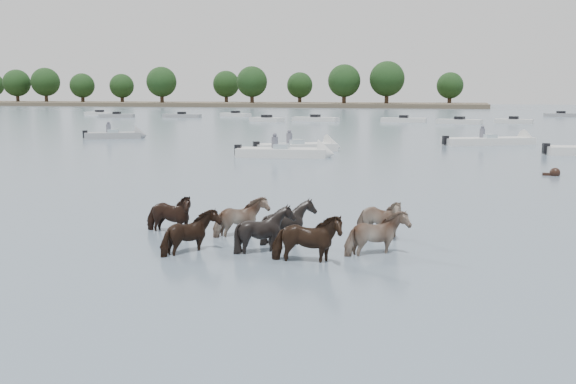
# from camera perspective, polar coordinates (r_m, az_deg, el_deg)

# --- Properties ---
(ground) EXTENTS (400.00, 400.00, 0.00)m
(ground) POSITION_cam_1_polar(r_m,az_deg,el_deg) (13.59, -5.83, -5.89)
(ground) COLOR slate
(ground) RESTS_ON ground
(shoreline) EXTENTS (160.00, 30.00, 1.00)m
(shoreline) POSITION_cam_1_polar(r_m,az_deg,el_deg) (178.67, -9.06, 7.91)
(shoreline) COLOR #4C4233
(shoreline) RESTS_ON ground
(pony_herd) EXTENTS (6.84, 3.93, 1.28)m
(pony_herd) POSITION_cam_1_polar(r_m,az_deg,el_deg) (14.37, -1.14, -3.46)
(pony_herd) COLOR black
(pony_herd) RESTS_ON ground
(swimming_pony) EXTENTS (0.72, 0.44, 0.44)m
(swimming_pony) POSITION_cam_1_polar(r_m,az_deg,el_deg) (29.02, 23.03, 1.58)
(swimming_pony) COLOR black
(swimming_pony) RESTS_ON ground
(motorboat_a) EXTENTS (5.38, 4.18, 1.92)m
(motorboat_a) POSITION_cam_1_polar(r_m,az_deg,el_deg) (38.15, 1.80, 4.08)
(motorboat_a) COLOR silver
(motorboat_a) RESTS_ON ground
(motorboat_b) EXTENTS (5.63, 2.34, 1.92)m
(motorboat_b) POSITION_cam_1_polar(r_m,az_deg,el_deg) (34.54, 0.68, 3.58)
(motorboat_b) COLOR silver
(motorboat_b) RESTS_ON ground
(motorboat_c) EXTENTS (6.72, 4.55, 1.92)m
(motorboat_c) POSITION_cam_1_polar(r_m,az_deg,el_deg) (45.54, 18.66, 4.41)
(motorboat_c) COLOR silver
(motorboat_c) RESTS_ON ground
(motorboat_f) EXTENTS (4.85, 3.58, 1.92)m
(motorboat_f) POSITION_cam_1_polar(r_m,az_deg,el_deg) (50.68, -14.80, 5.01)
(motorboat_f) COLOR gray
(motorboat_f) RESTS_ON ground
(distant_flotilla) EXTENTS (106.31, 30.67, 0.93)m
(distant_flotilla) POSITION_cam_1_polar(r_m,az_deg,el_deg) (84.58, 12.14, 6.60)
(distant_flotilla) COLOR silver
(distant_flotilla) RESTS_ON ground
(treeline) EXTENTS (148.59, 22.30, 11.33)m
(treeline) POSITION_cam_1_polar(r_m,az_deg,el_deg) (178.23, -9.32, 9.77)
(treeline) COLOR #382619
(treeline) RESTS_ON ground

